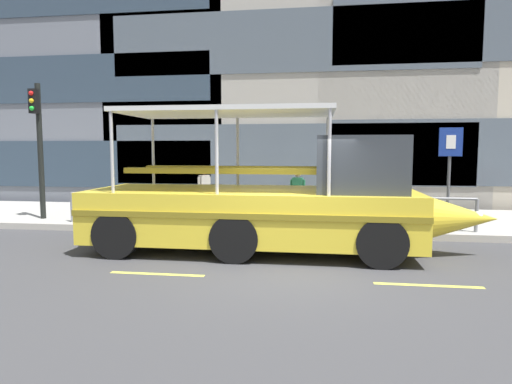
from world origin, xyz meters
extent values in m
plane|color=#3D3D3F|center=(0.00, 0.00, 0.00)|extent=(120.00, 120.00, 0.00)
cube|color=#A8A59E|center=(0.00, 5.60, 0.09)|extent=(32.00, 4.80, 0.18)
cube|color=#B2ADA3|center=(0.00, 3.11, 0.09)|extent=(32.00, 0.18, 0.18)
cube|color=#DBD64C|center=(-2.40, -0.81, 0.00)|extent=(1.80, 0.12, 0.01)
cube|color=#DBD64C|center=(2.40, -0.81, 0.00)|extent=(1.80, 0.12, 0.01)
cube|color=#2D3D4C|center=(-8.63, 8.37, 1.71)|extent=(9.93, 0.06, 1.88)
cube|color=#2D3D4C|center=(-8.63, 8.37, 5.13)|extent=(9.93, 0.06, 1.88)
cube|color=#4C5660|center=(-0.69, 8.37, 2.11)|extent=(13.67, 0.06, 2.32)
cube|color=#4C5660|center=(-0.69, 8.37, 6.33)|extent=(13.67, 0.06, 2.32)
cube|color=#4C5660|center=(6.74, 8.37, 2.19)|extent=(11.58, 0.06, 2.41)
cube|color=#4C5660|center=(6.74, 8.37, 6.58)|extent=(11.58, 0.06, 2.41)
cylinder|color=gray|center=(-1.03, 3.45, 1.03)|extent=(11.17, 0.07, 0.07)
cylinder|color=gray|center=(-1.03, 3.45, 0.61)|extent=(11.17, 0.06, 0.06)
cylinder|color=gray|center=(-6.62, 3.45, 0.61)|extent=(0.09, 0.09, 0.85)
cylinder|color=gray|center=(-5.02, 3.45, 0.61)|extent=(0.09, 0.09, 0.85)
cylinder|color=gray|center=(-3.43, 3.45, 0.61)|extent=(0.09, 0.09, 0.85)
cylinder|color=gray|center=(-1.83, 3.45, 0.61)|extent=(0.09, 0.09, 0.85)
cylinder|color=gray|center=(-0.24, 3.45, 0.61)|extent=(0.09, 0.09, 0.85)
cylinder|color=gray|center=(1.36, 3.45, 0.61)|extent=(0.09, 0.09, 0.85)
cylinder|color=gray|center=(2.96, 3.45, 0.61)|extent=(0.09, 0.09, 0.85)
cylinder|color=gray|center=(4.55, 3.45, 0.61)|extent=(0.09, 0.09, 0.85)
cylinder|color=black|center=(-7.88, 3.95, 2.23)|extent=(0.16, 0.16, 4.10)
cube|color=black|center=(-7.88, 3.75, 3.73)|extent=(0.24, 0.20, 0.72)
sphere|color=red|center=(-7.88, 3.64, 3.95)|extent=(0.14, 0.14, 0.14)
sphere|color=gold|center=(-7.88, 3.64, 3.73)|extent=(0.14, 0.14, 0.14)
sphere|color=green|center=(-7.88, 3.64, 3.51)|extent=(0.14, 0.14, 0.14)
cylinder|color=#4C4F54|center=(4.00, 4.03, 1.52)|extent=(0.08, 0.08, 2.67)
cube|color=navy|center=(4.00, 3.98, 2.50)|extent=(0.60, 0.04, 0.76)
cube|color=white|center=(4.00, 3.96, 2.50)|extent=(0.24, 0.01, 0.36)
cube|color=yellow|center=(-0.96, 1.41, 0.83)|extent=(7.26, 2.61, 1.12)
cone|color=yellow|center=(3.48, 1.41, 0.83)|extent=(1.63, 1.06, 1.06)
cylinder|color=yellow|center=(-4.59, 1.41, 0.83)|extent=(0.36, 1.06, 1.06)
cube|color=olive|center=(-0.96, 0.08, 0.97)|extent=(7.26, 0.04, 0.12)
sphere|color=white|center=(3.89, 1.41, 0.88)|extent=(0.22, 0.22, 0.22)
cube|color=#33383D|center=(1.40, 1.41, 1.98)|extent=(1.81, 2.19, 1.18)
cube|color=silver|center=(-1.50, 1.41, 3.14)|extent=(4.72, 2.40, 0.10)
cylinder|color=#B2B2B7|center=(0.73, 2.56, 2.24)|extent=(0.07, 0.07, 1.69)
cylinder|color=#B2B2B7|center=(0.73, 0.26, 2.24)|extent=(0.07, 0.07, 1.69)
cylinder|color=#B2B2B7|center=(-1.50, 2.56, 2.24)|extent=(0.07, 0.07, 1.69)
cylinder|color=#B2B2B7|center=(-1.50, 0.26, 2.24)|extent=(0.07, 0.07, 1.69)
cylinder|color=#B2B2B7|center=(-3.74, 2.56, 2.24)|extent=(0.07, 0.07, 1.69)
cylinder|color=#B2B2B7|center=(-3.74, 0.26, 2.24)|extent=(0.07, 0.07, 1.69)
cube|color=olive|center=(-1.50, 2.04, 1.84)|extent=(4.34, 0.28, 0.12)
cube|color=olive|center=(-1.50, 0.78, 1.84)|extent=(4.34, 0.28, 0.12)
cylinder|color=black|center=(1.76, 2.61, 0.50)|extent=(1.00, 0.28, 1.00)
cylinder|color=black|center=(1.76, 0.21, 0.50)|extent=(1.00, 0.28, 1.00)
cylinder|color=black|center=(-1.14, 2.61, 0.50)|extent=(1.00, 0.28, 1.00)
cylinder|color=black|center=(-1.14, 0.21, 0.50)|extent=(1.00, 0.28, 1.00)
cylinder|color=black|center=(-3.68, 2.61, 0.50)|extent=(1.00, 0.28, 1.00)
cylinder|color=black|center=(-3.68, 0.21, 0.50)|extent=(1.00, 0.28, 1.00)
cylinder|color=#47423D|center=(3.04, 4.96, 0.62)|extent=(0.11, 0.11, 0.88)
cylinder|color=#47423D|center=(3.04, 5.13, 0.62)|extent=(0.11, 0.11, 0.88)
cube|color=#236B47|center=(3.04, 5.04, 1.37)|extent=(0.19, 0.33, 0.62)
cylinder|color=#236B47|center=(3.04, 4.82, 1.34)|extent=(0.08, 0.08, 0.56)
cylinder|color=#236B47|center=(3.04, 5.26, 1.34)|extent=(0.08, 0.08, 0.56)
sphere|color=beige|center=(3.04, 5.04, 1.83)|extent=(0.24, 0.24, 0.24)
cylinder|color=#47423D|center=(-0.14, 4.26, 0.57)|extent=(0.10, 0.10, 0.77)
cylinder|color=#47423D|center=(0.01, 4.22, 0.57)|extent=(0.10, 0.10, 0.77)
cube|color=#236B47|center=(-0.07, 4.24, 1.22)|extent=(0.32, 0.23, 0.55)
cylinder|color=#236B47|center=(-0.25, 4.29, 1.20)|extent=(0.07, 0.07, 0.49)
cylinder|color=#236B47|center=(0.12, 4.20, 1.20)|extent=(0.07, 0.07, 0.49)
sphere|color=tan|center=(-0.07, 4.24, 1.62)|extent=(0.21, 0.21, 0.21)
cylinder|color=#1E2338|center=(-2.97, 4.50, 0.57)|extent=(0.10, 0.10, 0.79)
cylinder|color=#1E2338|center=(-2.87, 4.62, 0.57)|extent=(0.10, 0.10, 0.79)
cube|color=#B7B2A8|center=(-2.92, 4.56, 1.25)|extent=(0.32, 0.34, 0.56)
cylinder|color=#B7B2A8|center=(-3.05, 4.42, 1.22)|extent=(0.07, 0.07, 0.50)
cylinder|color=#B7B2A8|center=(-2.80, 4.71, 1.22)|extent=(0.07, 0.07, 0.50)
sphere|color=tan|center=(-2.92, 4.56, 1.65)|extent=(0.22, 0.22, 0.22)
camera|label=1|loc=(0.55, -8.41, 2.29)|focal=30.87mm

